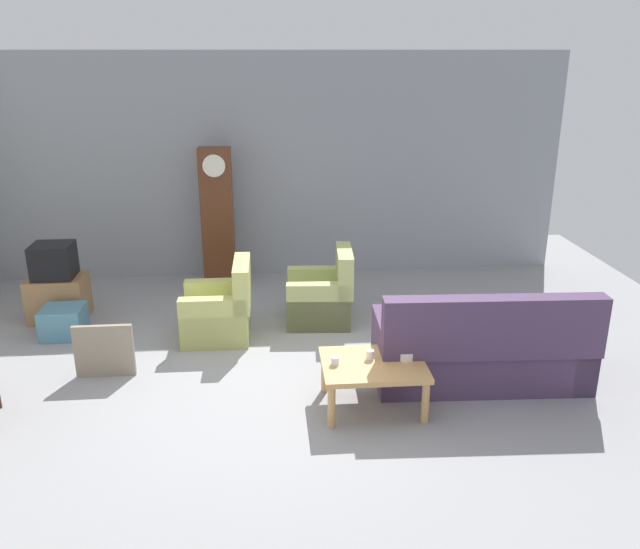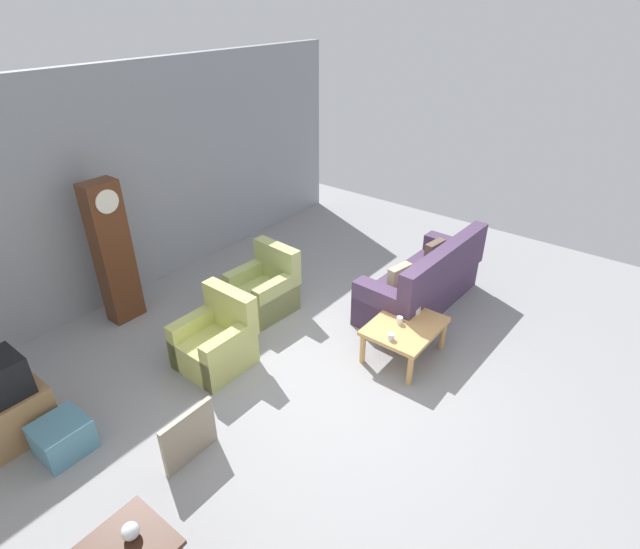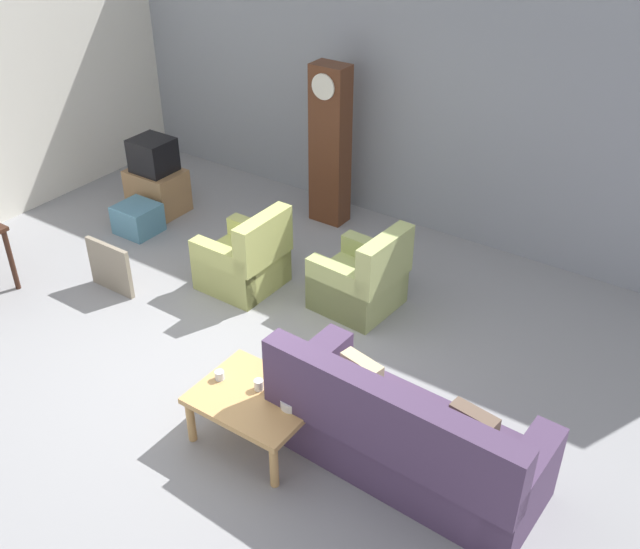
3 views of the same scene
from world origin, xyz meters
name	(u,v)px [view 1 (image 1 of 3)]	position (x,y,z in m)	size (l,w,h in m)	color
ground_plane	(286,386)	(0.00, 0.00, 0.00)	(10.40, 10.40, 0.00)	gray
garage_door_wall	(275,166)	(0.00, 3.60, 1.60)	(8.40, 0.16, 3.20)	gray
couch_floral	(482,351)	(1.96, -0.10, 0.35)	(2.14, 0.97, 1.04)	#4C3856
armchair_olive_near	(220,313)	(-0.72, 1.26, 0.31)	(0.80, 0.77, 0.92)	#B7BC66
armchair_olive_far	(322,298)	(0.51, 1.62, 0.31)	(0.84, 0.81, 0.92)	tan
coffee_table_wood	(373,369)	(0.80, -0.45, 0.39)	(0.96, 0.76, 0.46)	tan
grandfather_clock	(218,218)	(-0.82, 3.03, 0.99)	(0.44, 0.30, 1.96)	#562D19
tv_stand_cabinet	(59,298)	(-2.76, 2.00, 0.27)	(0.68, 0.52, 0.55)	#997047
tv_crt	(53,261)	(-2.76, 2.00, 0.76)	(0.48, 0.44, 0.42)	black
framed_picture_leaning	(104,351)	(-1.84, 0.38, 0.28)	(0.60, 0.05, 0.56)	gray
storage_box_blue	(64,322)	(-2.56, 1.44, 0.18)	(0.47, 0.45, 0.35)	teal
cup_white_porcelain	(370,355)	(0.78, -0.38, 0.50)	(0.08, 0.08, 0.09)	white
cup_blue_rimmed	(335,361)	(0.44, -0.46, 0.49)	(0.08, 0.08, 0.08)	silver
bowl_white_stacked	(405,355)	(1.11, -0.39, 0.49)	(0.17, 0.17, 0.07)	white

